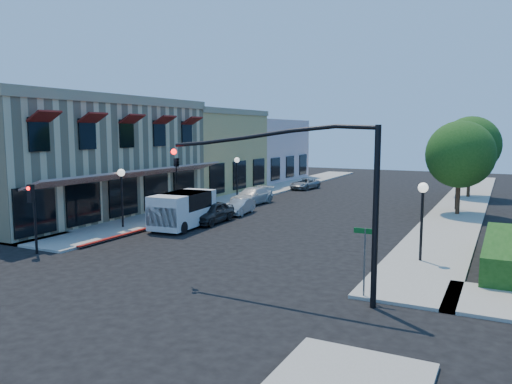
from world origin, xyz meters
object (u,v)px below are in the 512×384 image
at_px(secondary_signal, 33,206).
at_px(lamppost_left_far, 237,167).
at_px(street_tree_b, 471,145).
at_px(parked_car_d, 305,184).
at_px(signal_mast_arm, 313,182).
at_px(parked_car_c, 252,196).
at_px(lamppost_left_near, 121,183).
at_px(street_name_sign, 365,251).
at_px(white_van, 183,208).
at_px(lamppost_right_far, 457,173).
at_px(parked_car_b, 240,207).
at_px(parked_car_a, 212,212).
at_px(lamppost_right_near, 423,202).
at_px(street_tree_a, 460,154).

xyz_separation_m(secondary_signal, lamppost_left_far, (-0.50, 20.59, 0.42)).
height_order(street_tree_b, parked_car_d, street_tree_b).
xyz_separation_m(signal_mast_arm, parked_car_c, (-12.06, 18.78, -3.44)).
distance_m(signal_mast_arm, lamppost_left_near, 15.82).
relative_size(street_tree_b, lamppost_left_far, 1.97).
distance_m(street_name_sign, white_van, 15.10).
xyz_separation_m(street_name_sign, lamppost_right_far, (1.00, 21.80, 1.04)).
relative_size(signal_mast_arm, white_van, 1.63).
relative_size(parked_car_c, parked_car_d, 1.16).
xyz_separation_m(lamppost_left_near, parked_car_d, (2.30, 23.73, -2.20)).
relative_size(street_name_sign, parked_car_b, 0.76).
relative_size(signal_mast_arm, street_name_sign, 3.20).
distance_m(lamppost_left_far, parked_car_a, 10.86).
relative_size(secondary_signal, white_van, 0.68).
height_order(street_name_sign, lamppost_right_far, lamppost_right_far).
height_order(street_name_sign, white_van, street_name_sign).
bearing_deg(street_name_sign, lamppost_right_near, 80.22).
distance_m(lamppost_left_near, parked_car_a, 5.83).
height_order(lamppost_left_near, white_van, lamppost_left_near).
relative_size(street_tree_a, lamppost_right_near, 1.82).
bearing_deg(parked_car_b, signal_mast_arm, -59.84).
bearing_deg(parked_car_b, lamppost_left_near, -122.36).
distance_m(secondary_signal, lamppost_left_far, 20.60).
bearing_deg(parked_car_b, street_name_sign, -54.38).
distance_m(parked_car_b, parked_car_c, 4.78).
bearing_deg(street_tree_a, lamppost_right_near, -91.23).
relative_size(secondary_signal, parked_car_b, 1.01).
bearing_deg(parked_car_d, lamppost_left_far, -95.98).
bearing_deg(lamppost_right_near, parked_car_b, 149.92).
distance_m(signal_mast_arm, parked_car_a, 15.35).
distance_m(lamppost_left_near, lamppost_right_near, 17.00).
bearing_deg(lamppost_left_far, street_tree_a, 0.00).
relative_size(secondary_signal, parked_car_c, 0.74).
distance_m(street_tree_b, secondary_signal, 34.97).
height_order(secondary_signal, parked_car_a, secondary_signal).
bearing_deg(street_tree_b, lamppost_left_far, -149.97).
xyz_separation_m(lamppost_left_near, parked_car_b, (3.70, 7.70, -2.20)).
distance_m(lamppost_left_near, parked_car_c, 12.66).
distance_m(secondary_signal, parked_car_d, 30.43).
bearing_deg(lamppost_left_near, street_tree_b, 54.21).
height_order(street_tree_b, signal_mast_arm, street_tree_b).
distance_m(signal_mast_arm, parked_car_d, 32.75).
bearing_deg(lamppost_right_far, street_tree_a, -81.47).
height_order(secondary_signal, parked_car_c, secondary_signal).
bearing_deg(street_tree_b, signal_mast_arm, -95.51).
xyz_separation_m(parked_car_b, parked_car_d, (-1.40, 16.03, -0.00)).
relative_size(signal_mast_arm, lamppost_right_near, 2.24).
relative_size(lamppost_left_near, parked_car_c, 0.80).
bearing_deg(secondary_signal, lamppost_right_far, 53.86).
bearing_deg(parked_car_c, white_van, -80.86).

